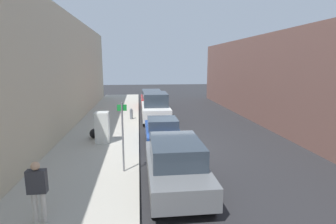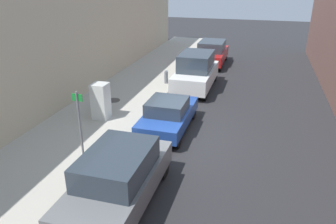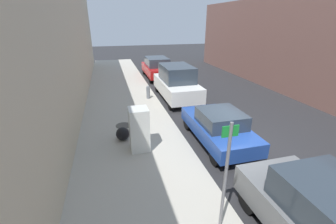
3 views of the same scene
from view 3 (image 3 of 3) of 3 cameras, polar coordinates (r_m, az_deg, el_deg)
name	(u,v)px [view 3 (image 3 of 3)]	position (r m, az deg, el deg)	size (l,w,h in m)	color
ground_plane	(235,146)	(9.54, 16.67, -8.23)	(80.00, 80.00, 0.00)	#28282B
sidewalk_slab	(136,159)	(8.32, -8.12, -11.65)	(4.29, 44.00, 0.16)	#B2ADA0
building_facade_near	(18,59)	(7.34, -33.87, 11.20)	(1.63, 39.60, 7.50)	beige
discarded_refrigerator	(139,129)	(8.32, -7.34, -4.41)	(0.70, 0.71, 1.65)	silver
manhole_cover	(123,126)	(10.63, -11.27, -3.39)	(0.70, 0.70, 0.02)	#47443F
street_sign_post	(226,174)	(5.08, 14.45, -14.99)	(0.36, 0.07, 2.72)	slate
fire_hydrant	(148,92)	(14.02, -5.05, 5.10)	(0.22, 0.22, 0.81)	slate
trash_bag	(123,134)	(9.32, -11.43, -5.43)	(0.54, 0.54, 0.54)	black
parked_hatchback_blue	(218,126)	(9.27, 12.68, -3.61)	(1.77, 4.04, 1.44)	#23479E
parked_van_white	(177,83)	(14.24, 2.20, 7.44)	(1.99, 4.72, 2.13)	silver
parked_suv_red	(157,67)	(19.83, -2.84, 11.24)	(1.99, 4.53, 1.75)	red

